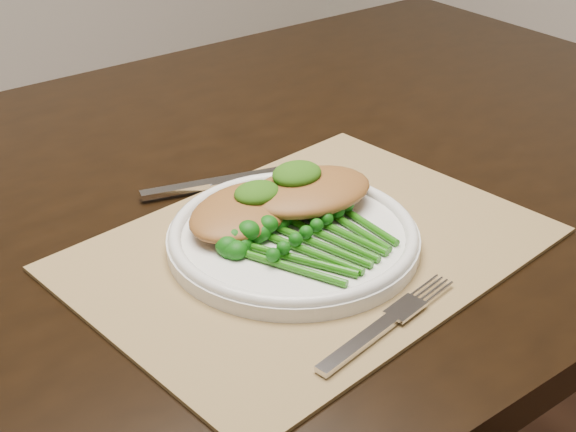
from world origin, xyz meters
TOP-DOWN VIEW (x-y plane):
  - dining_table at (0.08, -0.01)m, footprint 1.61×0.92m
  - placemat at (0.08, -0.19)m, footprint 0.49×0.38m
  - dinner_plate at (0.07, -0.18)m, footprint 0.26×0.26m
  - knife at (0.08, -0.02)m, footprint 0.20×0.07m
  - fork at (0.07, -0.33)m, footprint 0.18×0.05m
  - chicken_fillet_left at (0.04, -0.13)m, footprint 0.16×0.13m
  - chicken_fillet_right at (0.12, -0.15)m, footprint 0.15×0.12m
  - pesto_dollop_left at (0.06, -0.13)m, footprint 0.05×0.04m
  - pesto_dollop_right at (0.11, -0.13)m, footprint 0.06×0.05m
  - broccolini_bundle at (0.08, -0.22)m, footprint 0.17×0.18m

SIDE VIEW (x-z plane):
  - dining_table at x=0.08m, z-range 0.00..0.75m
  - placemat at x=0.08m, z-range 0.75..0.75m
  - knife at x=0.08m, z-range 0.75..0.76m
  - fork at x=0.07m, z-range 0.76..0.76m
  - dinner_plate at x=0.07m, z-range 0.75..0.78m
  - broccolini_bundle at x=0.08m, z-range 0.76..0.79m
  - chicken_fillet_left at x=0.04m, z-range 0.77..0.80m
  - chicken_fillet_right at x=0.12m, z-range 0.78..0.80m
  - pesto_dollop_left at x=0.06m, z-range 0.79..0.81m
  - pesto_dollop_right at x=0.11m, z-range 0.80..0.82m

